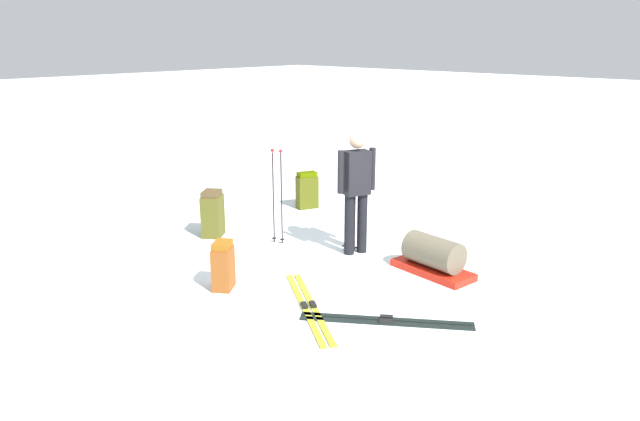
% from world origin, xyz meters
% --- Properties ---
extents(ground_plane, '(80.00, 80.00, 0.00)m').
position_xyz_m(ground_plane, '(0.00, 0.00, 0.00)').
color(ground_plane, white).
extents(skier_standing, '(0.33, 0.53, 1.70)m').
position_xyz_m(skier_standing, '(-0.17, -0.54, 0.95)').
color(skier_standing, black).
rests_on(skier_standing, ground_plane).
extents(ski_pair_near, '(1.61, 1.19, 0.05)m').
position_xyz_m(ski_pair_near, '(-1.77, 0.88, 0.01)').
color(ski_pair_near, black).
rests_on(ski_pair_near, ground_plane).
extents(ski_pair_far, '(1.66, 1.20, 0.05)m').
position_xyz_m(ski_pair_far, '(-0.91, 1.18, 0.01)').
color(ski_pair_far, gold).
rests_on(ski_pair_far, ground_plane).
extents(backpack_large_dark, '(0.35, 0.37, 0.59)m').
position_xyz_m(backpack_large_dark, '(0.20, 1.49, 0.29)').
color(backpack_large_dark, brown).
rests_on(backpack_large_dark, ground_plane).
extents(backpack_bright, '(0.33, 0.41, 0.65)m').
position_xyz_m(backpack_bright, '(1.91, -1.73, 0.32)').
color(backpack_bright, '#454910').
rests_on(backpack_bright, ground_plane).
extents(backpack_small_spare, '(0.43, 0.45, 0.71)m').
position_xyz_m(backpack_small_spare, '(1.89, 0.34, 0.35)').
color(backpack_small_spare, '#4C4B19').
rests_on(backpack_small_spare, ground_plane).
extents(ski_poles_planted_near, '(0.20, 0.11, 1.39)m').
position_xyz_m(ski_poles_planted_near, '(0.93, -0.11, 0.77)').
color(ski_poles_planted_near, black).
rests_on(ski_poles_planted_near, ground_plane).
extents(ski_poles_planted_far, '(0.21, 0.11, 1.40)m').
position_xyz_m(ski_poles_planted_far, '(-0.06, -0.55, 0.77)').
color(ski_poles_planted_far, black).
rests_on(ski_poles_planted_far, ground_plane).
extents(gear_sled, '(1.12, 0.59, 0.49)m').
position_xyz_m(gear_sled, '(-1.38, -0.63, 0.22)').
color(gear_sled, red).
rests_on(gear_sled, ground_plane).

